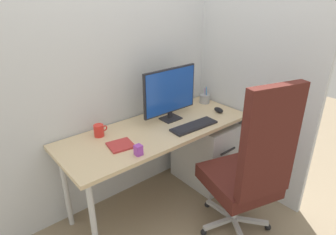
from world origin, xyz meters
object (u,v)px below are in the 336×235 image
object	(u,v)px
office_chair	(250,168)
desk_clamp_accessory	(138,150)
mouse	(219,110)
notebook	(121,145)
filing_cabinet	(204,151)
keyboard	(194,126)
pen_holder	(205,99)
coffee_mug	(99,130)
monitor	(170,92)

from	to	relation	value
office_chair	desk_clamp_accessory	size ratio (longest dim) A/B	17.24
mouse	notebook	bearing A→B (deg)	-172.19
office_chair	filing_cabinet	xyz separation A→B (m)	(0.29, 0.70, -0.29)
mouse	desk_clamp_accessory	size ratio (longest dim) A/B	1.44
keyboard	desk_clamp_accessory	bearing A→B (deg)	-173.78
pen_holder	coffee_mug	xyz separation A→B (m)	(-1.13, 0.03, 0.00)
office_chair	monitor	size ratio (longest dim) A/B	2.40
office_chair	desk_clamp_accessory	xyz separation A→B (m)	(-0.60, 0.49, 0.16)
mouse	keyboard	bearing A→B (deg)	-158.91
office_chair	monitor	xyz separation A→B (m)	(-0.06, 0.81, 0.36)
pen_holder	notebook	distance (m)	1.11
filing_cabinet	keyboard	distance (m)	0.54
monitor	keyboard	size ratio (longest dim) A/B	1.26
desk_clamp_accessory	notebook	bearing A→B (deg)	99.75
mouse	pen_holder	distance (m)	0.26
notebook	desk_clamp_accessory	size ratio (longest dim) A/B	2.34
monitor	desk_clamp_accessory	xyz separation A→B (m)	(-0.55, -0.32, -0.21)
office_chair	keyboard	world-z (taller)	office_chair
mouse	office_chair	bearing A→B (deg)	-111.09
monitor	notebook	world-z (taller)	monitor
notebook	desk_clamp_accessory	world-z (taller)	desk_clamp_accessory
monitor	notebook	size ratio (longest dim) A/B	3.07
keyboard	mouse	distance (m)	0.40
notebook	desk_clamp_accessory	xyz separation A→B (m)	(0.03, -0.18, 0.03)
notebook	desk_clamp_accessory	distance (m)	0.19
filing_cabinet	monitor	xyz separation A→B (m)	(-0.35, 0.10, 0.66)
filing_cabinet	desk_clamp_accessory	bearing A→B (deg)	-166.83
filing_cabinet	desk_clamp_accessory	world-z (taller)	desk_clamp_accessory
monitor	coffee_mug	world-z (taller)	monitor
office_chair	mouse	bearing A→B (deg)	58.85
filing_cabinet	pen_holder	distance (m)	0.52
mouse	desk_clamp_accessory	bearing A→B (deg)	-161.80
keyboard	mouse	world-z (taller)	mouse
filing_cabinet	keyboard	size ratio (longest dim) A/B	1.52
pen_holder	desk_clamp_accessory	world-z (taller)	pen_holder
desk_clamp_accessory	office_chair	bearing A→B (deg)	-39.12
mouse	pen_holder	size ratio (longest dim) A/B	0.62
monitor	coffee_mug	xyz separation A→B (m)	(-0.62, 0.11, -0.20)
filing_cabinet	notebook	distance (m)	1.02
office_chair	coffee_mug	world-z (taller)	office_chair
keyboard	pen_holder	xyz separation A→B (m)	(0.46, 0.32, 0.03)
mouse	notebook	size ratio (longest dim) A/B	0.61
mouse	desk_clamp_accessory	distance (m)	1.00
mouse	pen_holder	world-z (taller)	pen_holder
keyboard	office_chair	bearing A→B (deg)	-89.11
filing_cabinet	notebook	world-z (taller)	notebook
pen_holder	notebook	bearing A→B (deg)	-169.25
monitor	pen_holder	bearing A→B (deg)	8.14
filing_cabinet	mouse	xyz separation A→B (m)	(0.09, -0.07, 0.43)
monitor	desk_clamp_accessory	world-z (taller)	monitor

